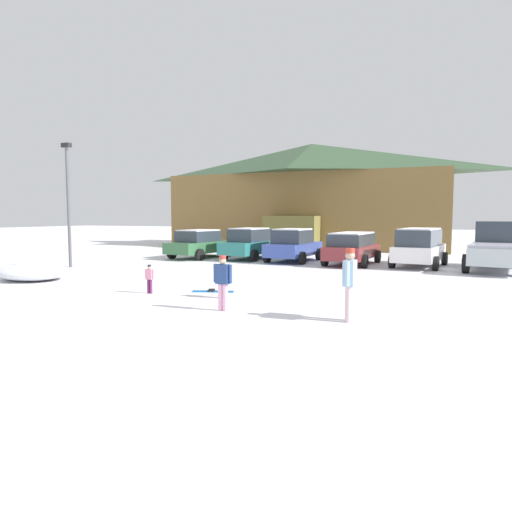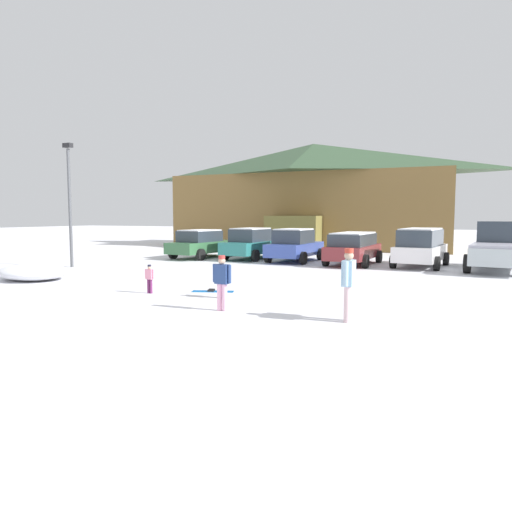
% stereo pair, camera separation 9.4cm
% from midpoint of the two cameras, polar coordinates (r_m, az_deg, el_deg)
% --- Properties ---
extents(ground, '(160.00, 160.00, 0.00)m').
position_cam_midpoint_polar(ground, '(10.06, -17.53, -8.96)').
color(ground, silver).
extents(ski_lodge, '(21.14, 11.07, 7.93)m').
position_cam_midpoint_polar(ski_lodge, '(35.98, 6.81, 7.59)').
color(ski_lodge, brown).
rests_on(ski_lodge, ground).
extents(parked_green_coupe, '(2.51, 4.67, 1.61)m').
position_cam_midpoint_polar(parked_green_coupe, '(26.24, -7.09, 1.55)').
color(parked_green_coupe, '#366940').
rests_on(parked_green_coupe, ground).
extents(parked_teal_hatchback, '(2.28, 4.53, 1.73)m').
position_cam_midpoint_polar(parked_teal_hatchback, '(25.38, -0.79, 1.58)').
color(parked_teal_hatchback, '#2A7A75').
rests_on(parked_teal_hatchback, ground).
extents(parked_blue_hatchback, '(2.24, 4.25, 1.73)m').
position_cam_midpoint_polar(parked_blue_hatchback, '(24.04, 4.59, 1.36)').
color(parked_blue_hatchback, '#384EA4').
rests_on(parked_blue_hatchback, ground).
extents(parked_maroon_van, '(2.27, 4.54, 1.58)m').
position_cam_midpoint_polar(parked_maroon_van, '(22.97, 11.82, 1.11)').
color(parked_maroon_van, maroon).
rests_on(parked_maroon_van, ground).
extents(parked_white_suv, '(2.43, 4.36, 1.82)m').
position_cam_midpoint_polar(parked_white_suv, '(22.78, 19.63, 1.15)').
color(parked_white_suv, white).
rests_on(parked_white_suv, ground).
extents(pickup_truck, '(2.84, 5.43, 2.15)m').
position_cam_midpoint_polar(pickup_truck, '(22.70, 27.91, 0.91)').
color(pickup_truck, '#AEB9BD').
rests_on(pickup_truck, ground).
extents(skier_child_in_pink_snowsuit, '(0.33, 0.14, 0.89)m').
position_cam_midpoint_polar(skier_child_in_pink_snowsuit, '(14.47, -13.35, -2.60)').
color(skier_child_in_pink_snowsuit, '#6E295E').
rests_on(skier_child_in_pink_snowsuit, ground).
extents(skier_child_in_orange_jacket, '(0.26, 0.29, 0.99)m').
position_cam_midpoint_polar(skier_child_in_orange_jacket, '(13.30, -4.23, -2.90)').
color(skier_child_in_orange_jacket, '#A7B2D3').
rests_on(skier_child_in_orange_jacket, ground).
extents(skier_adult_in_blue_parka, '(0.24, 0.62, 1.67)m').
position_cam_midpoint_polar(skier_adult_in_blue_parka, '(10.49, 11.38, -3.01)').
color(skier_adult_in_blue_parka, beige).
rests_on(skier_adult_in_blue_parka, ground).
extents(skier_teen_in_navy_coat, '(0.52, 0.21, 1.41)m').
position_cam_midpoint_polar(skier_teen_in_navy_coat, '(11.50, -4.41, -2.96)').
color(skier_teen_in_navy_coat, '#ECAACB').
rests_on(skier_teen_in_navy_coat, ground).
extents(pair_of_skis, '(1.34, 0.73, 0.08)m').
position_cam_midpoint_polar(pair_of_skis, '(14.52, -5.65, -4.39)').
color(pair_of_skis, blue).
rests_on(pair_of_skis, ground).
extents(lamp_post, '(0.44, 0.24, 5.72)m').
position_cam_midpoint_polar(lamp_post, '(22.98, -22.53, 6.69)').
color(lamp_post, '#515459').
rests_on(lamp_post, ground).
extents(plowed_snow_pile, '(2.78, 2.22, 0.60)m').
position_cam_midpoint_polar(plowed_snow_pile, '(19.01, -26.31, -1.81)').
color(plowed_snow_pile, silver).
rests_on(plowed_snow_pile, ground).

